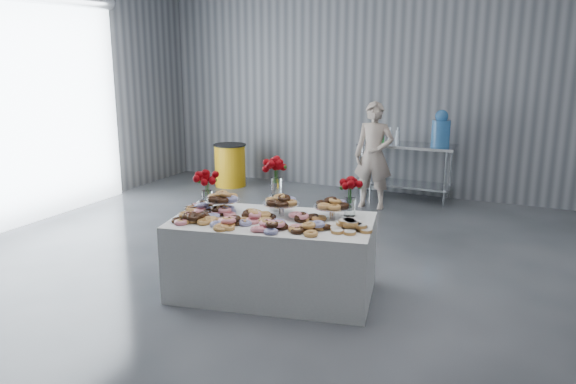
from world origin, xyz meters
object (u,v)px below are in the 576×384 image
prep_table (407,161)px  water_jug (441,130)px  trash_barrel (230,165)px  display_table (273,257)px  person (374,155)px

prep_table → water_jug: size_ratio=2.71×
water_jug → trash_barrel: 3.63m
display_table → prep_table: (0.33, 4.15, 0.24)m
water_jug → trash_barrel: size_ratio=0.75×
prep_table → trash_barrel: (-3.03, -0.35, -0.25)m
display_table → person: 3.49m
prep_table → trash_barrel: prep_table is taller
water_jug → person: 1.14m
display_table → prep_table: 4.17m
person → water_jug: bearing=36.6°
prep_table → water_jug: bearing=-0.0°
display_table → prep_table: prep_table is taller
water_jug → display_table: bearing=-101.3°
trash_barrel → water_jug: bearing=5.6°
prep_table → person: (-0.34, -0.68, 0.18)m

